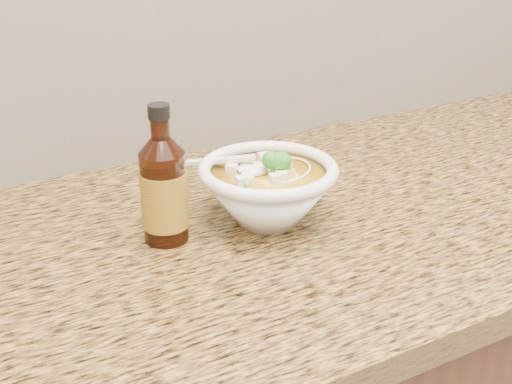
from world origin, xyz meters
TOP-DOWN VIEW (x-y plane):
  - counter_slab at (0.00, 1.68)m, footprint 4.00×0.68m
  - soup_bowl at (-0.06, 1.67)m, footprint 0.20×0.20m
  - hot_sauce_bottle at (-0.21, 1.69)m, footprint 0.08×0.08m

SIDE VIEW (x-z plane):
  - counter_slab at x=0.00m, z-range 0.86..0.90m
  - soup_bowl at x=-0.06m, z-range 0.89..1.00m
  - hot_sauce_bottle at x=-0.21m, z-range 0.88..1.07m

